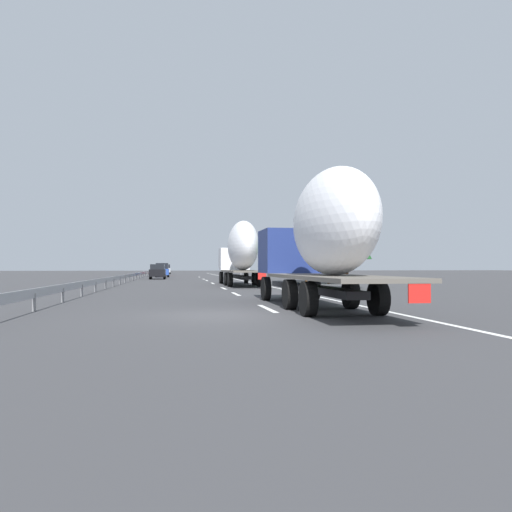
% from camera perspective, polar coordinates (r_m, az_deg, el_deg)
% --- Properties ---
extents(ground_plane, '(260.00, 260.00, 0.00)m').
position_cam_1_polar(ground_plane, '(54.97, -7.83, -2.78)').
color(ground_plane, '#38383A').
extents(lane_stripe_0, '(3.20, 0.20, 0.01)m').
position_cam_1_polar(lane_stripe_0, '(17.29, 1.32, -6.15)').
color(lane_stripe_0, white).
rests_on(lane_stripe_0, ground_plane).
extents(lane_stripe_1, '(3.20, 0.20, 0.01)m').
position_cam_1_polar(lane_stripe_1, '(26.48, -2.38, -4.45)').
color(lane_stripe_1, white).
rests_on(lane_stripe_1, ground_plane).
extents(lane_stripe_2, '(3.20, 0.20, 0.01)m').
position_cam_1_polar(lane_stripe_2, '(33.36, -3.81, -3.79)').
color(lane_stripe_2, white).
rests_on(lane_stripe_2, ground_plane).
extents(lane_stripe_3, '(3.20, 0.20, 0.01)m').
position_cam_1_polar(lane_stripe_3, '(43.57, -5.08, -3.19)').
color(lane_stripe_3, white).
rests_on(lane_stripe_3, ground_plane).
extents(lane_stripe_4, '(3.20, 0.20, 0.01)m').
position_cam_1_polar(lane_stripe_4, '(52.43, -5.79, -2.86)').
color(lane_stripe_4, white).
rests_on(lane_stripe_4, ground_plane).
extents(lane_stripe_5, '(3.20, 0.20, 0.01)m').
position_cam_1_polar(lane_stripe_5, '(58.19, -6.13, -2.70)').
color(lane_stripe_5, white).
rests_on(lane_stripe_5, ground_plane).
extents(lane_stripe_6, '(3.20, 0.20, 0.01)m').
position_cam_1_polar(lane_stripe_6, '(69.55, -6.64, -2.46)').
color(lane_stripe_6, white).
rests_on(lane_stripe_6, ground_plane).
extents(edge_line_right, '(110.00, 0.20, 0.01)m').
position_cam_1_polar(edge_line_right, '(60.34, -2.71, -2.65)').
color(edge_line_right, white).
rests_on(edge_line_right, ground_plane).
extents(truck_lead, '(13.04, 2.55, 4.96)m').
position_cam_1_polar(truck_lead, '(38.18, -1.77, 0.62)').
color(truck_lead, silver).
rests_on(truck_lead, ground_plane).
extents(truck_trailing, '(12.75, 2.55, 4.63)m').
position_cam_1_polar(truck_trailing, '(17.08, 7.66, 2.36)').
color(truck_trailing, navy).
rests_on(truck_trailing, ground_plane).
extents(car_blue_sedan, '(4.18, 1.91, 1.98)m').
position_cam_1_polar(car_blue_sedan, '(69.96, -10.91, -1.64)').
color(car_blue_sedan, '#28479E').
rests_on(car_blue_sedan, ground_plane).
extents(car_silver_hatch, '(4.36, 1.92, 1.94)m').
position_cam_1_polar(car_silver_hatch, '(101.38, -10.48, -1.52)').
color(car_silver_hatch, '#ADB2B7').
rests_on(car_silver_hatch, ground_plane).
extents(car_red_compact, '(4.78, 1.73, 1.91)m').
position_cam_1_polar(car_red_compact, '(80.56, -10.80, -1.60)').
color(car_red_compact, red).
rests_on(car_red_compact, ground_plane).
extents(car_black_suv, '(4.21, 1.85, 1.77)m').
position_cam_1_polar(car_black_suv, '(59.09, -11.43, -1.79)').
color(car_black_suv, black).
rests_on(car_black_suv, ground_plane).
extents(road_sign, '(0.10, 0.90, 3.34)m').
position_cam_1_polar(road_sign, '(62.05, -1.77, -0.49)').
color(road_sign, gray).
rests_on(road_sign, ground_plane).
extents(tree_0, '(3.43, 3.43, 6.85)m').
position_cam_1_polar(tree_0, '(47.96, 5.88, 2.14)').
color(tree_0, '#472D19').
rests_on(tree_0, ground_plane).
extents(tree_1, '(3.15, 3.15, 5.52)m').
position_cam_1_polar(tree_1, '(42.48, 8.48, 1.40)').
color(tree_1, '#472D19').
rests_on(tree_1, ground_plane).
extents(tree_2, '(3.42, 3.42, 5.64)m').
position_cam_1_polar(tree_2, '(33.07, 10.41, 2.78)').
color(tree_2, '#472D19').
rests_on(tree_2, ground_plane).
extents(guardrail_median, '(94.00, 0.10, 0.76)m').
position_cam_1_polar(guardrail_median, '(58.13, -13.82, -2.11)').
color(guardrail_median, '#9EA0A5').
rests_on(guardrail_median, ground_plane).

